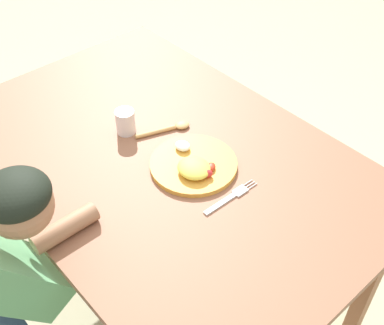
{
  "coord_description": "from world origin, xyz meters",
  "views": [
    {
      "loc": [
        0.97,
        -0.74,
        1.83
      ],
      "look_at": [
        0.11,
        0.03,
        0.77
      ],
      "focal_mm": 46.35,
      "sensor_mm": 36.0,
      "label": 1
    }
  ],
  "objects_px": {
    "fork": "(230,198)",
    "plate": "(194,165)",
    "spoon": "(169,128)",
    "drinking_cup": "(125,122)",
    "person": "(17,313)"
  },
  "relations": [
    {
      "from": "spoon",
      "to": "drinking_cup",
      "type": "distance_m",
      "value": 0.15
    },
    {
      "from": "spoon",
      "to": "drinking_cup",
      "type": "relative_size",
      "value": 2.24
    },
    {
      "from": "drinking_cup",
      "to": "person",
      "type": "relative_size",
      "value": 0.08
    },
    {
      "from": "plate",
      "to": "person",
      "type": "height_order",
      "value": "person"
    },
    {
      "from": "plate",
      "to": "drinking_cup",
      "type": "height_order",
      "value": "drinking_cup"
    },
    {
      "from": "fork",
      "to": "plate",
      "type": "bearing_deg",
      "value": 89.21
    },
    {
      "from": "plate",
      "to": "drinking_cup",
      "type": "xyz_separation_m",
      "value": [
        -0.29,
        -0.05,
        0.03
      ]
    },
    {
      "from": "fork",
      "to": "person",
      "type": "xyz_separation_m",
      "value": [
        -0.21,
        -0.64,
        -0.19
      ]
    },
    {
      "from": "fork",
      "to": "person",
      "type": "relative_size",
      "value": 0.2
    },
    {
      "from": "plate",
      "to": "fork",
      "type": "distance_m",
      "value": 0.17
    },
    {
      "from": "fork",
      "to": "person",
      "type": "bearing_deg",
      "value": 163.58
    },
    {
      "from": "drinking_cup",
      "to": "spoon",
      "type": "bearing_deg",
      "value": 51.4
    },
    {
      "from": "drinking_cup",
      "to": "person",
      "type": "bearing_deg",
      "value": -66.77
    },
    {
      "from": "spoon",
      "to": "drinking_cup",
      "type": "height_order",
      "value": "drinking_cup"
    },
    {
      "from": "drinking_cup",
      "to": "person",
      "type": "xyz_separation_m",
      "value": [
        0.26,
        -0.59,
        -0.23
      ]
    }
  ]
}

